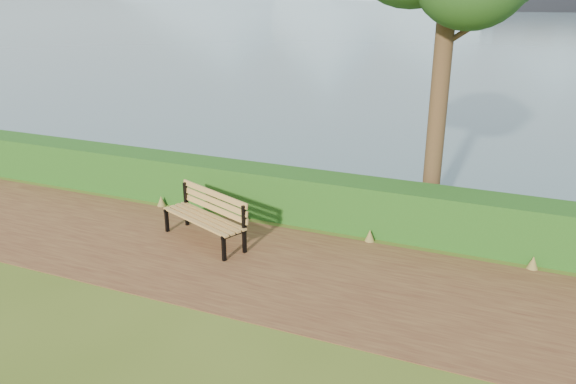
% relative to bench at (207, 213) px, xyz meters
% --- Properties ---
extents(ground, '(140.00, 140.00, 0.00)m').
position_rel_bench_xyz_m(ground, '(1.27, -0.87, -0.56)').
color(ground, '#415217').
rests_on(ground, ground).
extents(path, '(40.00, 3.40, 0.01)m').
position_rel_bench_xyz_m(path, '(1.27, -0.57, -0.56)').
color(path, '#4F271B').
rests_on(path, ground).
extents(hedge, '(32.00, 0.85, 1.00)m').
position_rel_bench_xyz_m(hedge, '(1.27, 1.73, -0.06)').
color(hedge, '#164513').
rests_on(hedge, ground).
extents(water, '(700.00, 510.00, 0.00)m').
position_rel_bench_xyz_m(water, '(1.27, 259.13, -0.56)').
color(water, slate).
rests_on(water, ground).
extents(bench, '(2.01, 1.26, 0.98)m').
position_rel_bench_xyz_m(bench, '(0.00, 0.00, 0.00)').
color(bench, black).
rests_on(bench, ground).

